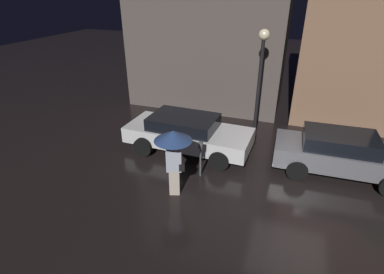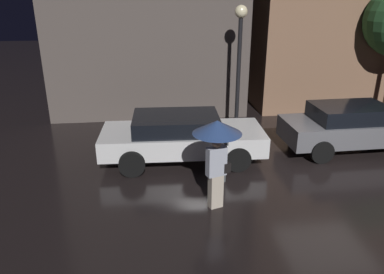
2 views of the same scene
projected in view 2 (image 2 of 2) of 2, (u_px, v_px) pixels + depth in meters
ground_plane at (336, 174)px, 10.09m from camera, size 60.00×60.00×0.00m
parked_car_white at (181, 136)px, 10.67m from camera, size 4.65×2.05×1.36m
parked_car_grey at (352, 126)px, 11.35m from camera, size 4.28×1.87×1.42m
pedestrian_with_umbrella at (217, 139)px, 7.97m from camera, size 1.06×1.06×2.08m
parking_meter at (225, 154)px, 9.38m from camera, size 0.12×0.10×1.25m
street_lamp_near at (240, 46)px, 12.28m from camera, size 0.41×0.41×4.18m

